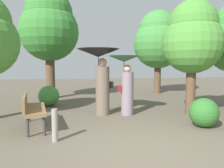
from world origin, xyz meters
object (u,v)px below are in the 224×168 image
person_left (100,68)px  park_bench (32,108)px  path_marker_post (55,125)px  person_right (126,77)px  tree_near_left (49,26)px  tree_near_right (192,38)px  tree_far_back (158,40)px

person_left → park_bench: size_ratio=1.29×
path_marker_post → person_right: bearing=47.0°
tree_near_left → tree_near_right: bearing=-39.6°
tree_near_right → path_marker_post: 4.79m
park_bench → tree_far_back: (5.37, 5.73, 2.36)m
person_right → tree_near_left: (-2.67, 3.67, 2.08)m
person_right → tree_near_left: 4.99m
park_bench → tree_near_right: 5.00m
person_right → park_bench: 2.83m
person_right → tree_far_back: bearing=-37.8°
park_bench → tree_near_left: size_ratio=0.32×
person_left → tree_far_back: tree_far_back is taller
park_bench → tree_near_right: size_ratio=0.45×
person_left → person_right: person_left is taller
tree_far_back → person_right: bearing=-120.8°
person_right → path_marker_post: person_right is taller
tree_near_right → path_marker_post: (-3.93, -1.84, -2.03)m
park_bench → tree_near_left: (-0.12, 4.69, 2.73)m
park_bench → tree_far_back: tree_far_back is taller
tree_near_left → tree_far_back: bearing=10.8°
person_left → tree_far_back: 5.97m
park_bench → tree_near_left: tree_near_left is taller
park_bench → person_left: bearing=-67.4°
person_right → tree_near_right: 2.35m
person_left → path_marker_post: size_ratio=3.04×
tree_near_right → path_marker_post: tree_near_right is taller
tree_near_right → tree_far_back: bearing=80.8°
person_left → person_right: size_ratio=1.11×
person_left → tree_near_right: tree_near_right is taller
tree_near_right → tree_far_back: tree_far_back is taller
park_bench → tree_near_right: (4.57, 0.80, 1.85)m
tree_near_left → tree_near_right: tree_near_left is taller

